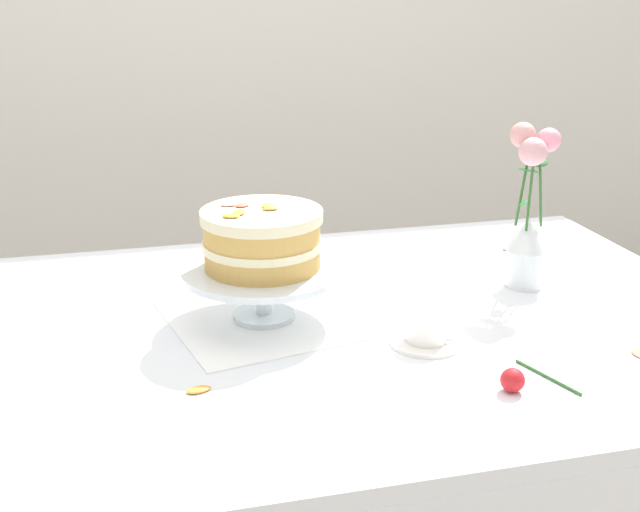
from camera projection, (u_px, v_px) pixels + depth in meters
dining_table at (360, 370)px, 1.47m from camera, size 1.40×1.00×0.74m
linen_napkin at (264, 319)px, 1.46m from camera, size 0.38×0.38×0.00m
cake_stand at (263, 276)px, 1.43m from camera, size 0.29×0.29×0.10m
layer_cake at (262, 238)px, 1.41m from camera, size 0.21×0.21×0.11m
flower_vase at (529, 219)px, 1.57m from camera, size 0.10×0.09×0.32m
teacup at (427, 331)px, 1.36m from camera, size 0.12×0.12×0.06m
fallen_rose at (515, 380)px, 1.20m from camera, size 0.11×0.13×0.04m
loose_petal_0 at (640, 354)px, 1.32m from camera, size 0.03×0.04×0.00m
loose_petal_1 at (509, 249)px, 1.82m from camera, size 0.03×0.03×0.01m
loose_petal_2 at (199, 390)px, 1.21m from camera, size 0.04×0.03×0.01m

